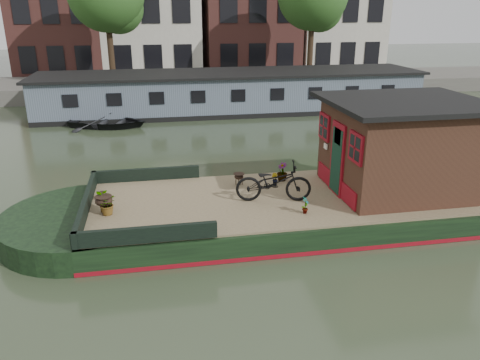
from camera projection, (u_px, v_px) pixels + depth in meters
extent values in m
plane|color=#26301F|center=(318.00, 216.00, 12.56)|extent=(120.00, 120.00, 0.00)
cube|color=black|center=(319.00, 206.00, 12.46)|extent=(12.00, 4.00, 0.60)
cylinder|color=black|center=(85.00, 224.00, 11.43)|extent=(4.00, 4.00, 0.60)
cube|color=maroon|center=(318.00, 214.00, 12.54)|extent=(12.02, 4.02, 0.10)
cube|color=olive|center=(320.00, 195.00, 12.35)|extent=(11.80, 3.80, 0.05)
cube|color=black|center=(86.00, 204.00, 11.27)|extent=(0.12, 4.00, 0.35)
cube|color=black|center=(146.00, 174.00, 13.28)|extent=(3.00, 0.12, 0.35)
cube|color=black|center=(146.00, 235.00, 9.74)|extent=(3.00, 0.12, 0.35)
cube|color=black|center=(402.00, 148.00, 12.32)|extent=(3.50, 3.00, 2.30)
cube|color=black|center=(407.00, 102.00, 11.90)|extent=(4.00, 3.50, 0.12)
cube|color=maroon|center=(337.00, 159.00, 12.08)|extent=(0.06, 0.80, 1.90)
cube|color=black|center=(336.00, 161.00, 12.10)|extent=(0.04, 0.64, 1.70)
cube|color=maroon|center=(356.00, 148.00, 10.91)|extent=(0.06, 0.72, 0.72)
cube|color=maroon|center=(325.00, 127.00, 12.85)|extent=(0.06, 0.72, 0.72)
imported|color=black|center=(274.00, 182.00, 11.75)|extent=(1.99, 0.97, 1.00)
imported|color=brown|center=(305.00, 205.00, 11.10)|extent=(0.25, 0.28, 0.43)
imported|color=maroon|center=(275.00, 179.00, 12.96)|extent=(0.22, 0.23, 0.33)
imported|color=brown|center=(105.00, 204.00, 11.02)|extent=(0.50, 0.43, 0.54)
imported|color=brown|center=(282.00, 172.00, 13.23)|extent=(0.40, 0.40, 0.53)
imported|color=brown|center=(209.00, 227.00, 10.19)|extent=(0.14, 0.17, 0.27)
cylinder|color=black|center=(102.00, 196.00, 11.88)|extent=(0.21, 0.21, 0.23)
cylinder|color=black|center=(92.00, 237.00, 9.78)|extent=(0.19, 0.19, 0.21)
imported|color=black|center=(107.00, 119.00, 21.96)|extent=(4.17, 3.46, 0.75)
cube|color=slate|center=(232.00, 93.00, 25.14)|extent=(20.00, 4.00, 2.00)
cube|color=black|center=(232.00, 73.00, 24.78)|extent=(20.40, 4.40, 0.12)
cube|color=black|center=(232.00, 109.00, 25.44)|extent=(20.00, 4.05, 0.24)
cube|color=#47443F|center=(216.00, 85.00, 31.33)|extent=(60.00, 6.00, 0.90)
cylinder|color=#332316|center=(111.00, 50.00, 27.99)|extent=(0.36, 0.36, 4.00)
sphere|color=#274D19|center=(118.00, 8.00, 27.54)|extent=(3.00, 3.00, 3.00)
cylinder|color=#332316|center=(310.00, 47.00, 30.13)|extent=(0.36, 0.36, 4.00)
sphere|color=#274D19|center=(320.00, 8.00, 29.68)|extent=(3.00, 3.00, 3.00)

